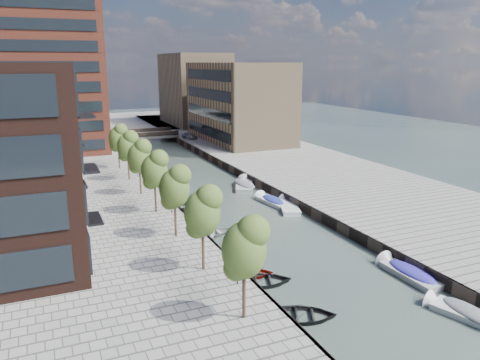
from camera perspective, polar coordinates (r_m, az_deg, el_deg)
water at (r=62.32m, az=-5.77°, el=0.13°), size 300.00×300.00×0.00m
quay_right at (r=68.60m, az=7.06°, el=1.82°), size 20.00×140.00×1.00m
quay_wall_left at (r=60.71m, az=-11.27°, el=0.03°), size 0.25×140.00×1.00m
quay_wall_right at (r=64.25m, az=-0.59°, el=1.09°), size 0.25×140.00×1.00m
far_closure at (r=119.98m, az=-14.62°, el=6.73°), size 80.00×40.00×1.00m
apartment_block at (r=48.25m, az=-25.42°, el=4.42°), size 8.00×38.00×14.00m
tower at (r=82.72m, az=-23.30°, el=13.71°), size 18.00×18.00×30.00m
tan_block_near at (r=86.99m, az=-0.21°, el=9.51°), size 12.00×25.00×14.00m
tan_block_far at (r=111.24m, az=-5.59°, el=10.97°), size 12.00×20.00×16.00m
bridge at (r=92.53m, az=-11.88°, el=5.37°), size 13.00×6.00×1.30m
tree_0 at (r=25.65m, az=0.50°, el=-8.07°), size 2.50×2.50×5.95m
tree_1 at (r=31.79m, az=-4.62°, el=-3.66°), size 2.50×2.50×5.95m
tree_2 at (r=38.23m, az=-8.02°, el=-0.69°), size 2.50×2.50×5.95m
tree_3 at (r=44.84m, az=-10.43°, el=1.41°), size 2.50×2.50×5.95m
tree_4 at (r=51.55m, az=-12.21°, el=2.97°), size 2.50×2.50×5.95m
tree_5 at (r=58.33m, az=-13.59°, el=4.17°), size 2.50×2.50×5.95m
tree_6 at (r=65.16m, az=-14.68°, el=5.12°), size 2.50×2.50×5.95m
lamp_0 at (r=30.20m, az=-0.33°, el=-8.22°), size 0.24×0.24×4.12m
lamp_1 at (r=44.62m, az=-8.41°, el=-0.94°), size 0.24×0.24×4.12m
lamp_2 at (r=59.85m, az=-12.44°, el=2.73°), size 0.24×0.24×4.12m
sloop_0 at (r=29.63m, az=7.43°, el=-16.41°), size 5.29×4.68×0.91m
sloop_1 at (r=33.42m, az=2.45°, el=-12.54°), size 5.29×4.44×0.94m
sloop_2 at (r=34.55m, az=0.70°, el=-11.60°), size 4.86×4.24×0.84m
sloop_3 at (r=42.20m, az=-3.46°, el=-6.72°), size 4.59×3.61×0.86m
sloop_4 at (r=49.86m, az=-6.99°, el=-3.49°), size 5.72×4.70×1.03m
motorboat_0 at (r=36.64m, az=19.64°, el=-10.54°), size 1.93×5.34×1.77m
motorboat_1 at (r=32.55m, az=25.46°, el=-14.41°), size 3.11×5.09×1.61m
motorboat_2 at (r=50.15m, az=5.87°, el=-3.23°), size 3.56×5.54×1.75m
motorboat_3 at (r=51.65m, az=3.76°, el=-2.55°), size 2.34×5.13×1.65m
motorboat_4 at (r=58.06m, az=0.52°, el=-0.61°), size 4.14×6.04×1.91m
car at (r=89.00m, az=-6.17°, el=5.40°), size 2.49×3.86×1.22m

